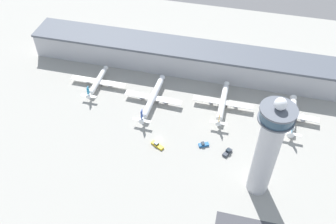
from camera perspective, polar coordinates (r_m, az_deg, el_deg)
The scene contains 10 objects.
ground_plane at distance 224.71m, azimuth -1.38°, elevation -4.13°, with size 1000.00×1000.00×0.00m, color #9E9B93.
terminal_building at distance 268.42m, azimuth 2.40°, elevation 8.29°, with size 219.92×25.00×19.23m.
control_tower at distance 184.34m, azimuth 14.96°, elevation -5.30°, with size 16.53×16.53×63.99m.
airplane_gate_alpha at distance 261.30m, azimuth -10.68°, elevation 4.56°, with size 38.98×32.28×11.47m.
airplane_gate_bravo at distance 243.78m, azimuth -2.36°, elevation 2.14°, with size 38.50×44.59×13.02m.
airplane_gate_charlie at distance 242.63m, azimuth 8.33°, elevation 1.43°, with size 38.49×38.88×12.75m.
airplane_gate_delta at distance 244.47m, azimuth 18.37°, elevation -0.48°, with size 33.25×34.62×14.21m.
service_truck_catering at distance 221.64m, azimuth 5.43°, elevation -4.97°, with size 6.61×4.87×2.49m.
service_truck_fuel at distance 220.56m, azimuth -1.66°, elevation -5.05°, with size 8.45×6.02×2.49m.
service_truck_baggage at distance 219.49m, azimuth 9.04°, elevation -6.08°, with size 5.33×7.03×2.94m.
Camera 1 is at (40.09, -141.83, 169.62)m, focal length 40.00 mm.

